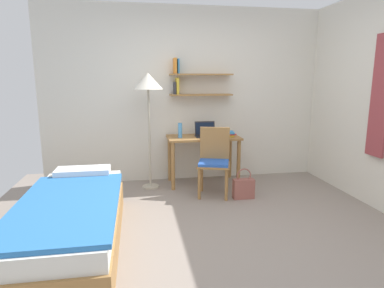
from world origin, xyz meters
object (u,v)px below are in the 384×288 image
at_px(desk, 203,145).
at_px(standing_lamp, 148,87).
at_px(bed, 72,221).
at_px(laptop, 205,133).
at_px(water_bottle, 180,130).
at_px(book_stack, 229,134).
at_px(handbag, 244,188).
at_px(desk_chair, 214,159).

bearing_deg(desk, standing_lamp, -175.32).
height_order(bed, laptop, laptop).
height_order(water_bottle, book_stack, water_bottle).
distance_m(water_bottle, handbag, 1.21).
bearing_deg(water_bottle, desk, 7.90).
xyz_separation_m(desk, water_bottle, (-0.35, -0.05, 0.24)).
relative_size(desk, book_stack, 4.17).
xyz_separation_m(desk, desk_chair, (0.05, -0.49, -0.09)).
relative_size(desk, handbag, 2.59).
bearing_deg(book_stack, standing_lamp, -178.86).
distance_m(desk, laptop, 0.19).
height_order(water_bottle, handbag, water_bottle).
bearing_deg(desk, water_bottle, -172.10).
bearing_deg(laptop, handbag, -63.11).
xyz_separation_m(desk_chair, standing_lamp, (-0.84, 0.43, 0.94)).
distance_m(standing_lamp, book_stack, 1.35).
distance_m(standing_lamp, water_bottle, 0.76).
distance_m(bed, desk, 2.30).
xyz_separation_m(bed, laptop, (1.62, 1.64, 0.53)).
height_order(desk_chair, book_stack, desk_chair).
bearing_deg(laptop, standing_lamp, -175.31).
height_order(desk, book_stack, book_stack).
bearing_deg(standing_lamp, desk, 4.68).
bearing_deg(bed, standing_lamp, 62.96).
relative_size(bed, standing_lamp, 1.25).
relative_size(laptop, water_bottle, 1.43).
relative_size(standing_lamp, book_stack, 6.46).
relative_size(desk_chair, handbag, 2.23).
bearing_deg(laptop, desk_chair, -88.29).
relative_size(water_bottle, book_stack, 0.84).
xyz_separation_m(desk_chair, handbag, (0.35, -0.22, -0.35)).
height_order(desk_chair, standing_lamp, standing_lamp).
height_order(standing_lamp, book_stack, standing_lamp).
relative_size(bed, handbag, 5.00).
bearing_deg(desk_chair, book_stack, 53.99).
xyz_separation_m(laptop, book_stack, (0.34, -0.04, -0.02)).
bearing_deg(water_bottle, book_stack, 0.57).
bearing_deg(water_bottle, laptop, 7.66).
bearing_deg(desk, laptop, 5.01).
bearing_deg(book_stack, laptop, 172.68).
bearing_deg(handbag, desk, 118.99).
bearing_deg(handbag, bed, -155.22).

